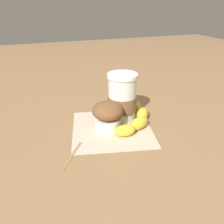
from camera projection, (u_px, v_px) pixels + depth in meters
The scene contains 6 objects.
ground_plane at pixel (112, 129), 0.61m from camera, with size 3.00×3.00×0.00m, color #936D47.
paper_napkin at pixel (112, 128), 0.61m from camera, with size 0.22×0.22×0.00m, color beige.
coffee_cup at pixel (122, 98), 0.63m from camera, with size 0.09×0.09×0.14m.
muffin at pixel (108, 115), 0.59m from camera, with size 0.08×0.08×0.08m.
banana at pixel (137, 118), 0.63m from camera, with size 0.17×0.15×0.03m.
wooden_stirrer at pixel (72, 156), 0.50m from camera, with size 0.11×0.01×0.00m, color #9E7547.
Camera 1 is at (0.49, -0.18, 0.32)m, focal length 35.00 mm.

